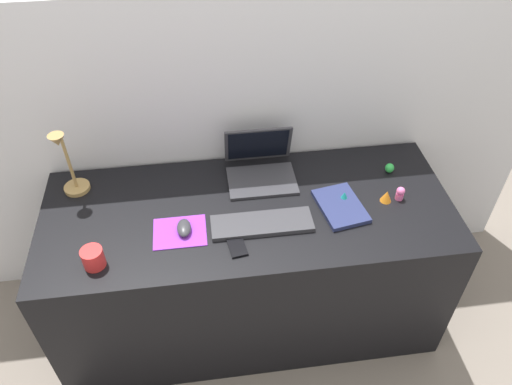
{
  "coord_description": "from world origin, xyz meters",
  "views": [
    {
      "loc": [
        -0.17,
        -1.46,
        2.19
      ],
      "look_at": [
        0.03,
        0.0,
        0.83
      ],
      "focal_mm": 34.67,
      "sensor_mm": 36.0,
      "label": 1
    }
  ],
  "objects_px": {
    "cell_phone": "(236,244)",
    "toy_figurine_green": "(390,168)",
    "keyboard": "(262,224)",
    "coffee_mug": "(93,258)",
    "toy_figurine_pink": "(400,193)",
    "toy_figurine_teal": "(344,197)",
    "notebook_pad": "(340,206)",
    "toy_figurine_orange": "(386,196)",
    "laptop": "(260,165)",
    "mouse": "(184,228)",
    "desk_lamp": "(68,165)"
  },
  "relations": [
    {
      "from": "notebook_pad",
      "to": "toy_figurine_orange",
      "type": "xyz_separation_m",
      "value": [
        0.2,
        0.02,
        0.02
      ]
    },
    {
      "from": "toy_figurine_green",
      "to": "toy_figurine_teal",
      "type": "bearing_deg",
      "value": -147.77
    },
    {
      "from": "laptop",
      "to": "cell_phone",
      "type": "xyz_separation_m",
      "value": [
        -0.15,
        -0.41,
        -0.05
      ]
    },
    {
      "from": "mouse",
      "to": "desk_lamp",
      "type": "relative_size",
      "value": 0.29
    },
    {
      "from": "cell_phone",
      "to": "notebook_pad",
      "type": "height_order",
      "value": "notebook_pad"
    },
    {
      "from": "notebook_pad",
      "to": "toy_figurine_orange",
      "type": "height_order",
      "value": "toy_figurine_orange"
    },
    {
      "from": "cell_phone",
      "to": "toy_figurine_pink",
      "type": "bearing_deg",
      "value": 4.7
    },
    {
      "from": "coffee_mug",
      "to": "desk_lamp",
      "type": "bearing_deg",
      "value": 106.08
    },
    {
      "from": "laptop",
      "to": "toy_figurine_pink",
      "type": "distance_m",
      "value": 0.62
    },
    {
      "from": "mouse",
      "to": "laptop",
      "type": "bearing_deg",
      "value": 41.84
    },
    {
      "from": "laptop",
      "to": "desk_lamp",
      "type": "relative_size",
      "value": 0.92
    },
    {
      "from": "toy_figurine_green",
      "to": "toy_figurine_orange",
      "type": "xyz_separation_m",
      "value": [
        -0.08,
        -0.18,
        0.0
      ]
    },
    {
      "from": "keyboard",
      "to": "toy_figurine_green",
      "type": "height_order",
      "value": "toy_figurine_green"
    },
    {
      "from": "cell_phone",
      "to": "notebook_pad",
      "type": "distance_m",
      "value": 0.48
    },
    {
      "from": "laptop",
      "to": "toy_figurine_green",
      "type": "relative_size",
      "value": 6.76
    },
    {
      "from": "coffee_mug",
      "to": "mouse",
      "type": "bearing_deg",
      "value": 20.61
    },
    {
      "from": "mouse",
      "to": "keyboard",
      "type": "bearing_deg",
      "value": -1.46
    },
    {
      "from": "notebook_pad",
      "to": "desk_lamp",
      "type": "bearing_deg",
      "value": 157.64
    },
    {
      "from": "keyboard",
      "to": "toy_figurine_orange",
      "type": "relative_size",
      "value": 7.74
    },
    {
      "from": "notebook_pad",
      "to": "toy_figurine_green",
      "type": "distance_m",
      "value": 0.34
    },
    {
      "from": "keyboard",
      "to": "coffee_mug",
      "type": "height_order",
      "value": "coffee_mug"
    },
    {
      "from": "laptop",
      "to": "toy_figurine_orange",
      "type": "distance_m",
      "value": 0.56
    },
    {
      "from": "laptop",
      "to": "mouse",
      "type": "xyz_separation_m",
      "value": [
        -0.35,
        -0.31,
        -0.03
      ]
    },
    {
      "from": "notebook_pad",
      "to": "laptop",
      "type": "bearing_deg",
      "value": 128.99
    },
    {
      "from": "notebook_pad",
      "to": "toy_figurine_green",
      "type": "xyz_separation_m",
      "value": [
        0.28,
        0.2,
        0.01
      ]
    },
    {
      "from": "keyboard",
      "to": "toy_figurine_green",
      "type": "xyz_separation_m",
      "value": [
        0.62,
        0.26,
        0.01
      ]
    },
    {
      "from": "keyboard",
      "to": "toy_figurine_green",
      "type": "bearing_deg",
      "value": 22.41
    },
    {
      "from": "coffee_mug",
      "to": "toy_figurine_green",
      "type": "height_order",
      "value": "coffee_mug"
    },
    {
      "from": "notebook_pad",
      "to": "coffee_mug",
      "type": "relative_size",
      "value": 2.91
    },
    {
      "from": "keyboard",
      "to": "coffee_mug",
      "type": "bearing_deg",
      "value": -169.65
    },
    {
      "from": "toy_figurine_orange",
      "to": "keyboard",
      "type": "bearing_deg",
      "value": -172.29
    },
    {
      "from": "laptop",
      "to": "notebook_pad",
      "type": "relative_size",
      "value": 1.25
    },
    {
      "from": "coffee_mug",
      "to": "toy_figurine_pink",
      "type": "height_order",
      "value": "coffee_mug"
    },
    {
      "from": "cell_phone",
      "to": "notebook_pad",
      "type": "bearing_deg",
      "value": 9.45
    },
    {
      "from": "mouse",
      "to": "toy_figurine_pink",
      "type": "relative_size",
      "value": 1.54
    },
    {
      "from": "cell_phone",
      "to": "toy_figurine_teal",
      "type": "height_order",
      "value": "toy_figurine_teal"
    },
    {
      "from": "coffee_mug",
      "to": "cell_phone",
      "type": "bearing_deg",
      "value": 2.87
    },
    {
      "from": "cell_phone",
      "to": "toy_figurine_teal",
      "type": "xyz_separation_m",
      "value": [
        0.48,
        0.19,
        0.02
      ]
    },
    {
      "from": "laptop",
      "to": "coffee_mug",
      "type": "distance_m",
      "value": 0.81
    },
    {
      "from": "notebook_pad",
      "to": "toy_figurine_pink",
      "type": "height_order",
      "value": "toy_figurine_pink"
    },
    {
      "from": "laptop",
      "to": "desk_lamp",
      "type": "bearing_deg",
      "value": -178.67
    },
    {
      "from": "notebook_pad",
      "to": "mouse",
      "type": "bearing_deg",
      "value": 174.37
    },
    {
      "from": "cell_phone",
      "to": "toy_figurine_green",
      "type": "xyz_separation_m",
      "value": [
        0.73,
        0.35,
        0.02
      ]
    },
    {
      "from": "coffee_mug",
      "to": "toy_figurine_pink",
      "type": "distance_m",
      "value": 1.26
    },
    {
      "from": "cell_phone",
      "to": "toy_figurine_green",
      "type": "relative_size",
      "value": 2.88
    },
    {
      "from": "toy_figurine_teal",
      "to": "toy_figurine_green",
      "type": "height_order",
      "value": "toy_figurine_teal"
    },
    {
      "from": "laptop",
      "to": "mouse",
      "type": "height_order",
      "value": "laptop"
    },
    {
      "from": "desk_lamp",
      "to": "toy_figurine_green",
      "type": "bearing_deg",
      "value": -1.91
    },
    {
      "from": "toy_figurine_teal",
      "to": "keyboard",
      "type": "bearing_deg",
      "value": -165.44
    },
    {
      "from": "cell_phone",
      "to": "toy_figurine_teal",
      "type": "bearing_deg",
      "value": 12.69
    }
  ]
}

